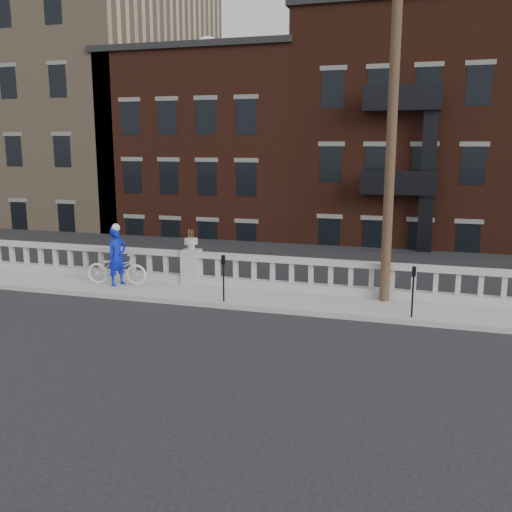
{
  "coord_description": "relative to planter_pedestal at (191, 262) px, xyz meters",
  "views": [
    {
      "loc": [
        7.26,
        -12.81,
        4.66
      ],
      "look_at": [
        2.42,
        3.2,
        1.32
      ],
      "focal_mm": 40.0,
      "sensor_mm": 36.0,
      "label": 1
    }
  ],
  "objects": [
    {
      "name": "lower_level",
      "position": [
        0.56,
        19.09,
        1.8
      ],
      "size": [
        80.0,
        44.0,
        20.8
      ],
      "color": "#605E59",
      "rests_on": "ground"
    },
    {
      "name": "balustrade",
      "position": [
        0.0,
        0.0,
        -0.19
      ],
      "size": [
        28.0,
        0.34,
        1.03
      ],
      "color": "#9C9991",
      "rests_on": "sidewalk"
    },
    {
      "name": "parking_meter_c",
      "position": [
        1.77,
        -1.8,
        0.17
      ],
      "size": [
        0.1,
        0.09,
        1.36
      ],
      "color": "black",
      "rests_on": "sidewalk"
    },
    {
      "name": "planter_pedestal",
      "position": [
        0.0,
        0.0,
        0.0
      ],
      "size": [
        0.55,
        0.55,
        1.76
      ],
      "color": "#9C9991",
      "rests_on": "sidewalk"
    },
    {
      "name": "ground",
      "position": [
        0.0,
        -3.95,
        -0.83
      ],
      "size": [
        120.0,
        120.0,
        0.0
      ],
      "primitive_type": "plane",
      "color": "black",
      "rests_on": "ground"
    },
    {
      "name": "parking_meter_d",
      "position": [
        7.02,
        -1.8,
        0.17
      ],
      "size": [
        0.1,
        0.09,
        1.36
      ],
      "color": "black",
      "rests_on": "sidewalk"
    },
    {
      "name": "sidewalk",
      "position": [
        0.0,
        -0.95,
        -0.76
      ],
      "size": [
        32.0,
        2.2,
        0.15
      ],
      "primitive_type": "cube",
      "color": "#9C9991",
      "rests_on": "ground"
    },
    {
      "name": "utility_pole",
      "position": [
        6.2,
        -0.35,
        4.41
      ],
      "size": [
        1.6,
        0.28,
        10.0
      ],
      "color": "#422D1E",
      "rests_on": "sidewalk"
    },
    {
      "name": "cyclist",
      "position": [
        -2.15,
        -0.95,
        0.26
      ],
      "size": [
        0.68,
        0.81,
        1.89
      ],
      "primitive_type": "imported",
      "rotation": [
        0.0,
        0.0,
        1.18
      ],
      "color": "#0B1BAB",
      "rests_on": "sidewalk"
    },
    {
      "name": "bicycle",
      "position": [
        -2.25,
        -0.86,
        -0.16
      ],
      "size": [
        2.07,
        0.98,
        1.05
      ],
      "primitive_type": "imported",
      "rotation": [
        0.0,
        0.0,
        1.72
      ],
      "color": "white",
      "rests_on": "sidewalk"
    }
  ]
}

